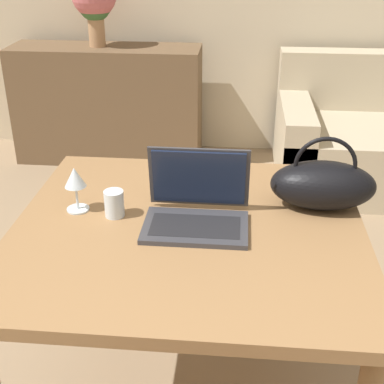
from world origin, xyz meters
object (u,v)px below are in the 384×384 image
(drinking_glass, at_px, (114,204))
(handbag, at_px, (323,184))
(flower_vase, at_px, (94,0))
(wine_glass, at_px, (75,180))
(laptop, at_px, (197,203))

(drinking_glass, xyz_separation_m, handbag, (0.67, 0.12, 0.04))
(flower_vase, bearing_deg, handbag, -58.47)
(drinking_glass, height_order, wine_glass, wine_glass)
(handbag, bearing_deg, wine_glass, -173.11)
(drinking_glass, bearing_deg, handbag, 10.42)
(wine_glass, distance_m, flower_vase, 2.27)
(drinking_glass, relative_size, handbag, 0.26)
(handbag, bearing_deg, drinking_glass, -169.58)
(wine_glass, xyz_separation_m, flower_vase, (-0.49, 2.20, 0.28))
(laptop, xyz_separation_m, wine_glass, (-0.40, 0.03, 0.05))
(wine_glass, bearing_deg, handbag, 6.89)
(laptop, bearing_deg, drinking_glass, 178.85)
(laptop, distance_m, flower_vase, 2.43)
(laptop, height_order, drinking_glass, laptop)
(laptop, xyz_separation_m, flower_vase, (-0.89, 2.23, 0.33))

